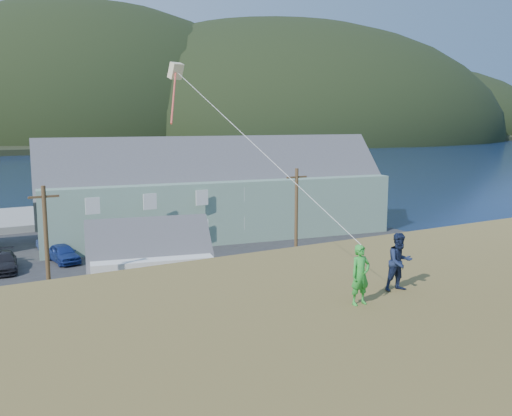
{
  "coord_description": "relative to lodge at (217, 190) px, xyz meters",
  "views": [
    {
      "loc": [
        -7.95,
        -30.55,
        12.16
      ],
      "look_at": [
        2.67,
        -12.13,
        8.8
      ],
      "focal_mm": 40.0,
      "sensor_mm": 36.0,
      "label": 1
    }
  ],
  "objects": [
    {
      "name": "ground",
      "position": [
        -17.68,
        -22.0,
        -4.79
      ],
      "size": [
        900.0,
        900.0,
        0.0
      ],
      "primitive_type": "plane",
      "color": "#0A1638",
      "rests_on": "ground"
    },
    {
      "name": "kite_flyer_green",
      "position": [
        -15.84,
        -41.15,
        3.23
      ],
      "size": [
        0.6,
        0.4,
        1.63
      ],
      "primitive_type": "imported",
      "rotation": [
        0.0,
        0.0,
        -0.01
      ],
      "color": "green",
      "rests_on": "hillside"
    },
    {
      "name": "shed_white",
      "position": [
        -13.15,
        -16.41,
        -2.26
      ],
      "size": [
        9.23,
        7.11,
        6.58
      ],
      "rotation": [
        0.0,
        0.0,
        -0.22
      ],
      "color": "silver",
      "rests_on": "waterfront_lot"
    },
    {
      "name": "grass_strip",
      "position": [
        -17.68,
        -24.0,
        -4.74
      ],
      "size": [
        110.0,
        8.0,
        0.1
      ],
      "primitive_type": "cube",
      "color": "#4C3D19",
      "rests_on": "ground"
    },
    {
      "name": "waterfront_lot",
      "position": [
        -17.68,
        -5.0,
        -4.73
      ],
      "size": [
        72.0,
        36.0,
        0.12
      ],
      "primitive_type": "cube",
      "color": "#28282B",
      "rests_on": "ground"
    },
    {
      "name": "utility_poles",
      "position": [
        -20.83,
        -20.5,
        -0.19
      ],
      "size": [
        32.7,
        0.24,
        9.64
      ],
      "color": "#47331E",
      "rests_on": "waterfront_lot"
    },
    {
      "name": "kite_flyer_navy",
      "position": [
        -14.04,
        -40.75,
        3.26
      ],
      "size": [
        0.9,
        0.74,
        1.7
      ],
      "primitive_type": "imported",
      "rotation": [
        0.0,
        0.0,
        -0.12
      ],
      "color": "#16203E",
      "rests_on": "hillside"
    },
    {
      "name": "lodge",
      "position": [
        0.0,
        0.0,
        0.0
      ],
      "size": [
        36.48,
        15.03,
        12.45
      ],
      "rotation": [
        0.0,
        0.0,
        -0.15
      ],
      "color": "slate",
      "rests_on": "waterfront_lot"
    },
    {
      "name": "far_hills",
      "position": [
        17.91,
        257.38,
        -2.79
      ],
      "size": [
        760.0,
        265.0,
        143.0
      ],
      "color": "black",
      "rests_on": "ground"
    },
    {
      "name": "kite_rig",
      "position": [
        -17.93,
        -33.78,
        8.79
      ],
      "size": [
        1.65,
        4.12,
        9.37
      ],
      "color": "beige",
      "rests_on": "ground"
    }
  ]
}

